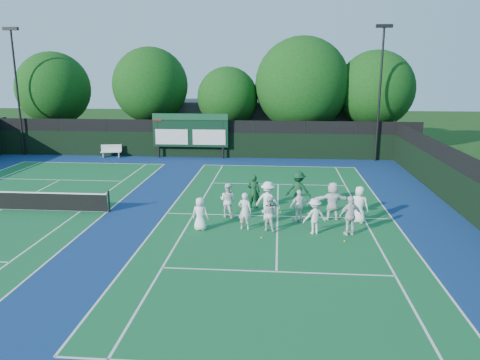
# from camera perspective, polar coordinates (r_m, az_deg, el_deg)

# --- Properties ---
(ground) EXTENTS (120.00, 120.00, 0.00)m
(ground) POSITION_cam_1_polar(r_m,az_deg,el_deg) (21.92, 4.58, -5.24)
(ground) COLOR #13340E
(ground) RESTS_ON ground
(court_apron) EXTENTS (34.00, 32.00, 0.01)m
(court_apron) POSITION_cam_1_polar(r_m,az_deg,el_deg) (23.64, -10.14, -4.00)
(court_apron) COLOR navy
(court_apron) RESTS_ON ground
(near_court) EXTENTS (11.05, 23.85, 0.01)m
(near_court) POSITION_cam_1_polar(r_m,az_deg,el_deg) (22.87, 4.59, -4.41)
(near_court) COLOR #12592C
(near_court) RESTS_ON ground
(left_court) EXTENTS (11.05, 23.85, 0.01)m
(left_court) POSITION_cam_1_polar(r_m,az_deg,el_deg) (26.81, -26.93, -3.18)
(left_court) COLOR #12592C
(left_court) RESTS_ON ground
(back_fence) EXTENTS (34.00, 0.08, 3.00)m
(back_fence) POSITION_cam_1_polar(r_m,az_deg,el_deg) (37.68, -4.43, 4.82)
(back_fence) COLOR black
(back_fence) RESTS_ON ground
(divider_fence_right) EXTENTS (0.08, 32.00, 3.00)m
(divider_fence_right) POSITION_cam_1_polar(r_m,az_deg,el_deg) (24.23, 26.47, -1.48)
(divider_fence_right) COLOR black
(divider_fence_right) RESTS_ON ground
(scoreboard) EXTENTS (6.00, 0.21, 3.55)m
(scoreboard) POSITION_cam_1_polar(r_m,az_deg,el_deg) (37.33, -6.10, 5.99)
(scoreboard) COLOR black
(scoreboard) RESTS_ON ground
(clubhouse) EXTENTS (18.00, 6.00, 4.00)m
(clubhouse) POSITION_cam_1_polar(r_m,az_deg,el_deg) (45.09, 2.25, 7.10)
(clubhouse) COLOR #56565B
(clubhouse) RESTS_ON ground
(light_pole_left) EXTENTS (1.20, 0.30, 10.12)m
(light_pole_left) POSITION_cam_1_polar(r_m,az_deg,el_deg) (42.08, -25.66, 11.23)
(light_pole_left) COLOR black
(light_pole_left) RESTS_ON ground
(light_pole_right) EXTENTS (1.20, 0.30, 10.12)m
(light_pole_right) POSITION_cam_1_polar(r_m,az_deg,el_deg) (37.23, 16.79, 11.83)
(light_pole_right) COLOR black
(light_pole_right) RESTS_ON ground
(tennis_net) EXTENTS (11.30, 0.10, 1.10)m
(tennis_net) POSITION_cam_1_polar(r_m,az_deg,el_deg) (26.69, -27.04, -2.18)
(tennis_net) COLOR black
(tennis_net) RESTS_ON ground
(bench) EXTENTS (1.67, 0.77, 1.02)m
(bench) POSITION_cam_1_polar(r_m,az_deg,el_deg) (39.10, -15.43, 3.49)
(bench) COLOR silver
(bench) RESTS_ON ground
(tree_a) EXTENTS (6.38, 6.38, 8.43)m
(tree_a) POSITION_cam_1_polar(r_m,az_deg,el_deg) (44.92, -21.54, 10.10)
(tree_a) COLOR black
(tree_a) RESTS_ON ground
(tree_b) EXTENTS (6.45, 6.45, 8.80)m
(tree_b) POSITION_cam_1_polar(r_m,az_deg,el_deg) (41.84, -10.63, 11.07)
(tree_b) COLOR black
(tree_b) RESTS_ON ground
(tree_c) EXTENTS (5.17, 5.17, 7.16)m
(tree_c) POSITION_cam_1_polar(r_m,az_deg,el_deg) (40.65, -1.30, 9.85)
(tree_c) COLOR black
(tree_c) RESTS_ON ground
(tree_d) EXTENTS (7.90, 7.90, 9.63)m
(tree_d) POSITION_cam_1_polar(r_m,az_deg,el_deg) (40.42, 7.81, 11.20)
(tree_d) COLOR black
(tree_d) RESTS_ON ground
(tree_e) EXTENTS (6.39, 6.39, 8.50)m
(tree_e) POSITION_cam_1_polar(r_m,az_deg,el_deg) (41.18, 16.37, 10.34)
(tree_e) COLOR black
(tree_e) RESTS_ON ground
(tennis_ball_0) EXTENTS (0.07, 0.07, 0.07)m
(tennis_ball_0) POSITION_cam_1_polar(r_m,az_deg,el_deg) (19.95, 2.64, -7.04)
(tennis_ball_0) COLOR #D3ED1B
(tennis_ball_0) RESTS_ON ground
(tennis_ball_1) EXTENTS (0.07, 0.07, 0.07)m
(tennis_ball_1) POSITION_cam_1_polar(r_m,az_deg,el_deg) (23.42, 4.96, -3.92)
(tennis_ball_1) COLOR #D3ED1B
(tennis_ball_1) RESTS_ON ground
(tennis_ball_2) EXTENTS (0.07, 0.07, 0.07)m
(tennis_ball_2) POSITION_cam_1_polar(r_m,az_deg,el_deg) (20.02, 12.63, -7.29)
(tennis_ball_2) COLOR #D3ED1B
(tennis_ball_2) RESTS_ON ground
(tennis_ball_5) EXTENTS (0.07, 0.07, 0.07)m
(tennis_ball_5) POSITION_cam_1_polar(r_m,az_deg,el_deg) (23.42, 8.28, -4.02)
(tennis_ball_5) COLOR #D3ED1B
(tennis_ball_5) RESTS_ON ground
(player_front_0) EXTENTS (0.80, 0.58, 1.49)m
(player_front_0) POSITION_cam_1_polar(r_m,az_deg,el_deg) (20.79, -4.89, -4.13)
(player_front_0) COLOR white
(player_front_0) RESTS_ON ground
(player_front_1) EXTENTS (0.70, 0.53, 1.70)m
(player_front_1) POSITION_cam_1_polar(r_m,az_deg,el_deg) (20.76, 0.60, -3.81)
(player_front_1) COLOR silver
(player_front_1) RESTS_ON ground
(player_front_2) EXTENTS (0.95, 0.87, 1.59)m
(player_front_2) POSITION_cam_1_polar(r_m,az_deg,el_deg) (20.65, 3.58, -4.10)
(player_front_2) COLOR silver
(player_front_2) RESTS_ON ground
(player_front_3) EXTENTS (1.16, 0.89, 1.59)m
(player_front_3) POSITION_cam_1_polar(r_m,az_deg,el_deg) (20.50, 9.07, -4.37)
(player_front_3) COLOR white
(player_front_3) RESTS_ON ground
(player_front_4) EXTENTS (1.10, 0.71, 1.75)m
(player_front_4) POSITION_cam_1_polar(r_m,az_deg,el_deg) (20.61, 13.31, -4.25)
(player_front_4) COLOR silver
(player_front_4) RESTS_ON ground
(player_back_0) EXTENTS (1.00, 0.89, 1.69)m
(player_back_0) POSITION_cam_1_polar(r_m,az_deg,el_deg) (22.46, -1.51, -2.48)
(player_back_0) COLOR white
(player_back_0) RESTS_ON ground
(player_back_1) EXTENTS (1.35, 1.02, 1.85)m
(player_back_1) POSITION_cam_1_polar(r_m,az_deg,el_deg) (22.12, 3.41, -2.54)
(player_back_1) COLOR white
(player_back_1) RESTS_ON ground
(player_back_2) EXTENTS (0.98, 0.71, 1.55)m
(player_back_2) POSITION_cam_1_polar(r_m,az_deg,el_deg) (21.97, 7.21, -3.14)
(player_back_2) COLOR white
(player_back_2) RESTS_ON ground
(player_back_3) EXTENTS (1.74, 0.65, 1.84)m
(player_back_3) POSITION_cam_1_polar(r_m,az_deg,el_deg) (22.50, 11.23, -2.51)
(player_back_3) COLOR white
(player_back_3) RESTS_ON ground
(player_back_4) EXTENTS (1.00, 0.85, 1.75)m
(player_back_4) POSITION_cam_1_polar(r_m,az_deg,el_deg) (22.34, 14.32, -2.92)
(player_back_4) COLOR white
(player_back_4) RESTS_ON ground
(coach_left) EXTENTS (0.66, 0.46, 1.75)m
(coach_left) POSITION_cam_1_polar(r_m,az_deg,el_deg) (23.92, 1.68, -1.40)
(coach_left) COLOR #103B1D
(coach_left) RESTS_ON ground
(coach_right) EXTENTS (1.38, 0.95, 1.97)m
(coach_right) POSITION_cam_1_polar(r_m,az_deg,el_deg) (23.91, 7.12, -1.25)
(coach_right) COLOR #103B1D
(coach_right) RESTS_ON ground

